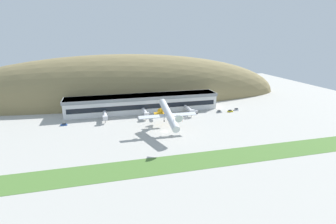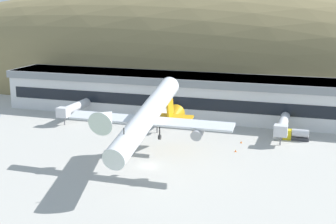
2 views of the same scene
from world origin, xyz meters
name	(u,v)px [view 1 (image 1 of 2)]	position (x,y,z in m)	size (l,w,h in m)	color
ground_plane	(165,131)	(0.00, 0.00, 0.00)	(422.55, 422.55, 0.00)	#ADAAA3
grass_strip_foreground	(187,162)	(0.00, -43.23, 0.04)	(380.29, 17.38, 0.08)	#4C7533
hill_backdrop	(121,99)	(-19.82, 92.82, 0.00)	(322.90, 71.91, 84.06)	olive
terminal_building	(143,102)	(-5.68, 48.84, 7.38)	(120.11, 18.02, 13.03)	silver
jetway_0	(105,115)	(-35.97, 31.28, 3.99)	(3.38, 16.51, 5.43)	silver
jetway_1	(145,112)	(-7.01, 31.61, 3.99)	(3.38, 15.87, 5.43)	silver
jetway_2	(189,109)	(26.86, 30.85, 3.99)	(3.38, 17.32, 5.43)	silver
cargo_airplane	(168,114)	(1.31, -3.35, 12.10)	(36.40, 44.57, 14.41)	silver
service_car_0	(230,111)	(60.86, 29.06, 0.66)	(4.24, 1.85, 1.60)	gold
service_car_1	(64,125)	(-63.33, 28.17, 0.61)	(4.43, 1.87, 1.46)	#264C99
service_car_2	(219,112)	(51.67, 29.69, 0.70)	(4.24, 2.11, 1.69)	#999EA3
service_car_3	(236,110)	(67.43, 31.62, 0.69)	(4.55, 1.84, 1.67)	silver
fuel_truck	(193,112)	(30.48, 31.01, 1.46)	(6.80, 2.32, 3.02)	gold
traffic_cone_0	(179,118)	(17.07, 23.79, 0.28)	(0.52, 0.52, 0.58)	orange
traffic_cone_1	(182,121)	(16.91, 16.12, 0.28)	(0.52, 0.52, 0.58)	orange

